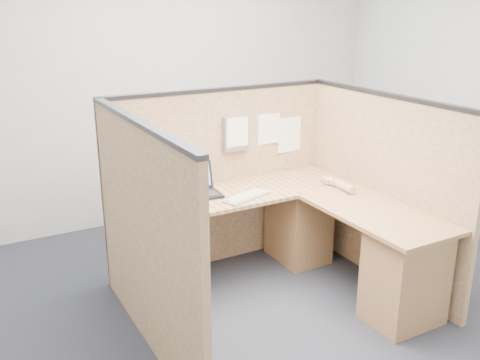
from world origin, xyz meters
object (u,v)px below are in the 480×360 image
mouse (329,182)px  laptop (197,187)px  l_desk (284,243)px  keyboard (246,197)px

mouse → laptop: bearing=163.5°
l_desk → mouse: (0.57, 0.19, 0.36)m
laptop → mouse: size_ratio=3.41×
l_desk → mouse: size_ratio=19.69×
l_desk → mouse: mouse is taller
l_desk → laptop: 0.82m
mouse → keyboard: bearing=177.2°
keyboard → mouse: size_ratio=4.36×
laptop → keyboard: bearing=-39.2°
l_desk → keyboard: size_ratio=4.52×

